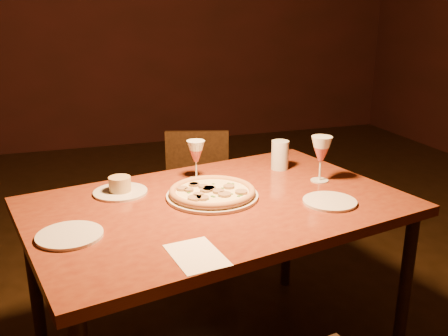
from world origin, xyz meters
name	(u,v)px	position (x,y,z in m)	size (l,w,h in m)	color
floor	(258,316)	(0.00, 0.00, 0.00)	(7.00, 7.00, 0.00)	black
back_wall	(134,4)	(0.00, 3.50, 1.50)	(6.00, 0.04, 3.00)	#371311
dining_table	(218,218)	(-0.30, -0.27, 0.69)	(1.56, 1.17, 0.76)	brown
chair_far	(197,192)	(-0.12, 0.67, 0.44)	(0.47, 0.47, 0.77)	black
pizza_plate	(212,192)	(-0.30, -0.22, 0.78)	(0.36, 0.36, 0.04)	silver
ramekin_saucer	(120,188)	(-0.64, -0.06, 0.78)	(0.22, 0.22, 0.07)	silver
wine_glass_far	(196,160)	(-0.31, 0.01, 0.84)	(0.08, 0.08, 0.17)	#A94746
wine_glass_right	(321,159)	(0.19, -0.18, 0.85)	(0.09, 0.09, 0.20)	#A94746
water_tumbler	(280,155)	(0.10, 0.02, 0.82)	(0.08, 0.08, 0.13)	silver
side_plate_left	(70,235)	(-0.85, -0.41, 0.76)	(0.22, 0.22, 0.01)	silver
side_plate_near	(330,201)	(0.10, -0.42, 0.76)	(0.20, 0.20, 0.01)	silver
menu_card	(197,255)	(-0.49, -0.67, 0.76)	(0.14, 0.21, 0.00)	white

